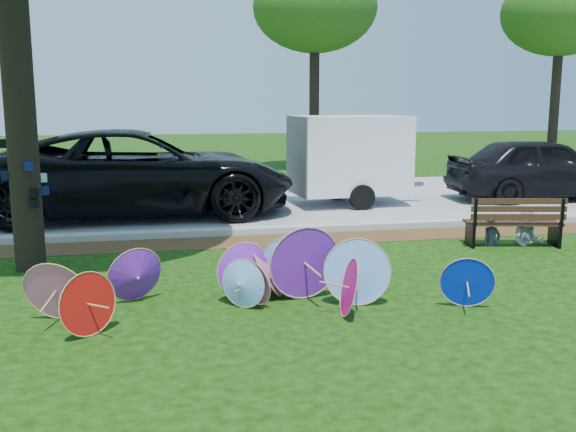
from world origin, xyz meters
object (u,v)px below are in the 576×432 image
object	(u,v)px
cargo_trailer	(350,155)
person_left	(493,217)
person_right	(530,211)
parasol_pile	(262,275)
park_bench	(512,221)
black_van	(138,173)
dark_pickup	(541,168)

from	to	relation	value
cargo_trailer	person_left	world-z (taller)	cargo_trailer
cargo_trailer	person_left	bearing A→B (deg)	-80.87
cargo_trailer	person_right	world-z (taller)	cargo_trailer
parasol_pile	park_bench	size ratio (longest dim) A/B	3.38
black_van	person_left	size ratio (longest dim) A/B	6.78
cargo_trailer	park_bench	size ratio (longest dim) A/B	1.60
parasol_pile	dark_pickup	bearing A→B (deg)	40.94
parasol_pile	person_left	size ratio (longest dim) A/B	5.57
parasol_pile	cargo_trailer	world-z (taller)	cargo_trailer
parasol_pile	park_bench	distance (m)	5.44
person_left	parasol_pile	bearing A→B (deg)	-163.20
cargo_trailer	park_bench	xyz separation A→B (m)	(1.51, -4.94, -0.80)
black_van	person_right	world-z (taller)	black_van
person_left	dark_pickup	bearing A→B (deg)	37.51
parasol_pile	black_van	world-z (taller)	black_van
black_van	person_left	xyz separation A→B (m)	(6.17, -4.31, -0.45)
parasol_pile	person_left	distance (m)	5.15
black_van	parasol_pile	bearing A→B (deg)	-167.83
park_bench	person_left	size ratio (longest dim) A/B	1.65
parasol_pile	dark_pickup	size ratio (longest dim) A/B	1.18
black_van	dark_pickup	xyz separation A→B (m)	(10.09, 0.43, -0.14)
cargo_trailer	park_bench	distance (m)	5.22
park_bench	person_left	world-z (taller)	person_left
dark_pickup	person_left	distance (m)	6.16
black_van	cargo_trailer	bearing A→B (deg)	-85.11
dark_pickup	cargo_trailer	world-z (taller)	cargo_trailer
parasol_pile	cargo_trailer	size ratio (longest dim) A/B	2.11
park_bench	black_van	bearing A→B (deg)	157.94
dark_pickup	person_left	world-z (taller)	dark_pickup
parasol_pile	park_bench	xyz separation A→B (m)	(4.83, 2.50, 0.04)
black_van	person_right	bearing A→B (deg)	-123.78
dark_pickup	person_right	size ratio (longest dim) A/B	4.03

